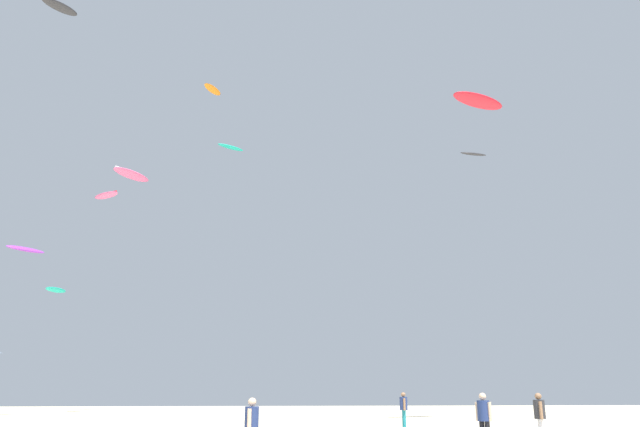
% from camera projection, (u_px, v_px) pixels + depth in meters
% --- Properties ---
extents(person_foreground, '(0.38, 0.55, 1.70)m').
position_uv_depth(person_foreground, '(251.00, 425.00, 16.31)').
color(person_foreground, teal).
rests_on(person_foreground, ground).
extents(person_midground, '(0.40, 0.58, 1.75)m').
position_uv_depth(person_midground, '(404.00, 407.00, 30.83)').
color(person_midground, teal).
rests_on(person_midground, ground).
extents(person_left, '(0.40, 0.58, 1.79)m').
position_uv_depth(person_left, '(540.00, 414.00, 21.65)').
color(person_left, silver).
rests_on(person_left, ground).
extents(person_right, '(0.42, 0.48, 1.80)m').
position_uv_depth(person_right, '(484.00, 416.00, 20.05)').
color(person_right, black).
rests_on(person_right, ground).
extents(kite_aloft_0, '(1.77, 2.39, 0.53)m').
position_uv_depth(kite_aloft_0, '(213.00, 89.00, 53.94)').
color(kite_aloft_0, orange).
extents(kite_aloft_1, '(2.28, 2.27, 0.57)m').
position_uv_depth(kite_aloft_1, '(60.00, 7.00, 40.50)').
color(kite_aloft_1, '#2D2D33').
extents(kite_aloft_2, '(2.82, 2.53, 0.45)m').
position_uv_depth(kite_aloft_2, '(106.00, 195.00, 50.88)').
color(kite_aloft_2, '#E5598C').
extents(kite_aloft_3, '(2.63, 2.68, 0.61)m').
position_uv_depth(kite_aloft_3, '(25.00, 249.00, 44.96)').
color(kite_aloft_3, purple).
extents(kite_aloft_4, '(2.69, 2.18, 0.34)m').
position_uv_depth(kite_aloft_4, '(231.00, 147.00, 56.91)').
color(kite_aloft_4, '#19B29E').
extents(kite_aloft_5, '(2.39, 1.08, 0.40)m').
position_uv_depth(kite_aloft_5, '(473.00, 154.00, 49.30)').
color(kite_aloft_5, '#2D2D33').
extents(kite_aloft_6, '(1.54, 2.49, 0.51)m').
position_uv_depth(kite_aloft_6, '(56.00, 290.00, 52.31)').
color(kite_aloft_6, '#19B29E').
extents(kite_aloft_7, '(4.43, 2.95, 0.73)m').
position_uv_depth(kite_aloft_7, '(478.00, 101.00, 40.52)').
color(kite_aloft_7, red).
extents(kite_aloft_8, '(3.39, 4.22, 0.74)m').
position_uv_depth(kite_aloft_8, '(131.00, 175.00, 56.16)').
color(kite_aloft_8, '#E5598C').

